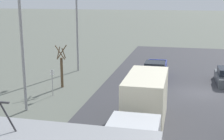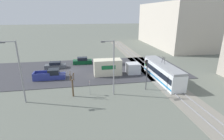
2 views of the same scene
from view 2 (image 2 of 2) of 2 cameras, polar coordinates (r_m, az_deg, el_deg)
ground_plane at (r=39.02m, az=-12.88°, el=-0.31°), size 320.00×320.00×0.00m
road_surface at (r=39.01m, az=-12.89°, el=-0.26°), size 17.76×48.42×0.08m
rail_bed at (r=41.56m, az=11.00°, el=1.04°), size 75.94×4.40×0.22m
light_rail_tram at (r=33.78m, az=16.12°, el=-0.58°), size 12.19×2.61×4.35m
box_truck at (r=35.33m, az=0.62°, el=0.84°), size 2.52×9.34×3.18m
pickup_truck at (r=35.25m, az=-19.52°, el=-1.61°), size 2.06×5.81×1.87m
sedan_car_0 at (r=41.61m, az=-17.99°, el=1.41°), size 1.85×4.59×1.48m
sedan_car_1 at (r=42.19m, az=0.09°, el=2.58°), size 1.78×4.49×1.53m
sedan_car_2 at (r=43.64m, az=-9.63°, el=2.90°), size 1.86×4.56×1.61m
traffic_light_pole at (r=28.43m, az=11.18°, el=-0.23°), size 0.28×0.47×5.07m
street_tree at (r=26.81m, az=-12.75°, el=-4.96°), size 0.94×0.78×3.93m
street_lamp_near_crossing at (r=25.74m, az=0.16°, el=1.79°), size 0.36×1.95×8.43m
street_lamp_mid_block at (r=26.38m, az=-28.19°, el=0.36°), size 0.36×1.95×8.77m
no_parking_sign at (r=27.09m, az=-7.28°, el=-5.33°), size 0.32×0.08×2.24m
backdrop_office_block at (r=71.26m, az=19.99°, el=13.69°), size 32.86×17.29×15.37m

